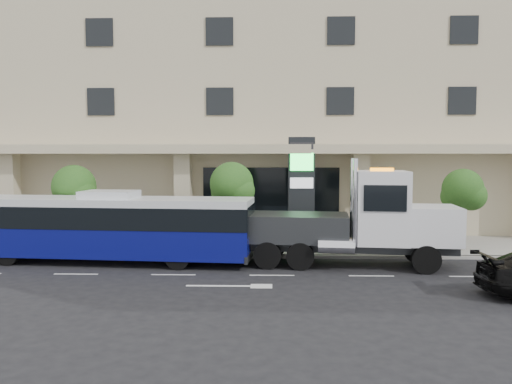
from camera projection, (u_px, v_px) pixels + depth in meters
ground at (272, 267)px, 21.62m from camera, size 120.00×120.00×0.00m
sidewalk at (271, 245)px, 26.60m from camera, size 120.00×6.00×0.15m
curb at (271, 256)px, 23.61m from camera, size 120.00×0.30×0.15m
convention_center at (271, 85)px, 36.28m from camera, size 60.00×17.60×20.00m
tree_left at (75, 190)px, 25.23m from camera, size 2.27×2.20×4.22m
tree_mid at (232, 187)px, 25.02m from camera, size 2.28×2.20×4.38m
tree_right at (463, 192)px, 24.74m from camera, size 2.10×2.00×4.04m
city_bus at (110, 226)px, 22.53m from camera, size 13.03×3.79×3.26m
tow_truck at (359, 222)px, 21.72m from camera, size 10.40×3.51×4.71m
signage_pylon at (301, 189)px, 27.03m from camera, size 1.43×0.55×5.69m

